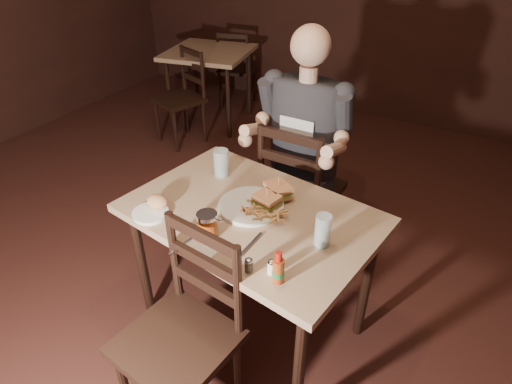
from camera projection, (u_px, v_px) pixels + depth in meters
The scene contains 24 objects.
room_shell at pixel (140, 91), 1.55m from camera, with size 7.00×7.00×7.00m.
main_table at pixel (251, 226), 2.05m from camera, with size 1.27×0.95×0.77m.
bg_table at pixel (209, 59), 4.35m from camera, with size 0.94×0.94×0.77m.
chair_far at pixel (301, 190), 2.68m from camera, with size 0.44×0.49×0.96m, color black, non-canonical shape.
chair_near at pixel (176, 342), 1.75m from camera, with size 0.43×0.47×0.93m, color black, non-canonical shape.
bg_chair_far at pixel (237, 69), 4.89m from camera, with size 0.40×0.44×0.86m, color black, non-canonical shape.
bg_chair_near at pixel (178, 99), 4.08m from camera, with size 0.41×0.45×0.88m, color black, non-canonical shape.
diner at pixel (303, 118), 2.36m from camera, with size 0.56×0.44×0.98m, color #28282C, non-canonical shape.
dinner_plate at pixel (251, 207), 2.02m from camera, with size 0.30×0.30×0.02m, color white.
sandwich_left at pixel (278, 186), 2.05m from camera, with size 0.12×0.10×0.10m, color #B97A48, non-canonical shape.
sandwich_right at pixel (267, 197), 1.98m from camera, with size 0.11×0.09×0.10m, color #B97A48, non-canonical shape.
fries_pile at pixel (264, 211), 1.94m from camera, with size 0.24×0.17×0.04m, color tan, non-canonical shape.
ketchup_dollop at pixel (247, 210), 1.97m from camera, with size 0.04×0.04×0.01m, color maroon.
glass_left at pixel (221, 163), 2.23m from camera, with size 0.08×0.08×0.15m, color silver.
glass_right at pixel (323, 231), 1.76m from camera, with size 0.07×0.07×0.15m, color silver.
hot_sauce at pixel (278, 267), 1.58m from camera, with size 0.04×0.04×0.14m, color #933911, non-canonical shape.
salt_shaker at pixel (272, 267), 1.64m from camera, with size 0.03×0.03×0.06m, color white, non-canonical shape.
pepper_shaker at pixel (249, 265), 1.65m from camera, with size 0.03×0.03×0.06m, color #38332D, non-canonical shape.
syrup_dispenser at pixel (207, 225), 1.82m from camera, with size 0.09×0.09×0.12m, color #933911, non-canonical shape.
napkin at pixel (202, 248), 1.78m from camera, with size 0.14×0.13×0.00m, color white.
knife at pixel (187, 241), 1.81m from camera, with size 0.01×0.21×0.00m, color silver.
fork at pixel (251, 244), 1.80m from camera, with size 0.01×0.17×0.01m, color silver.
side_plate at pixel (151, 214), 1.97m from camera, with size 0.16×0.16×0.01m, color white.
bread_roll at pixel (158, 201), 1.99m from camera, with size 0.11×0.09×0.06m, color tan.
Camera 1 is at (1.08, -1.11, 1.95)m, focal length 30.00 mm.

